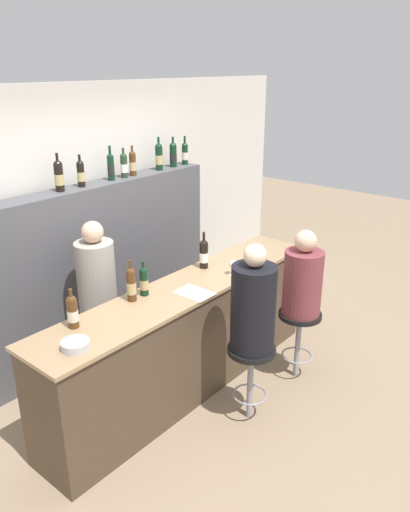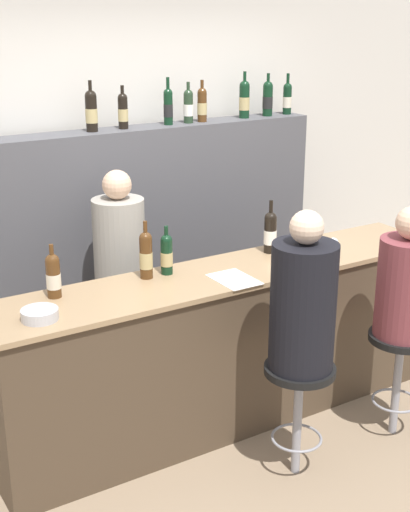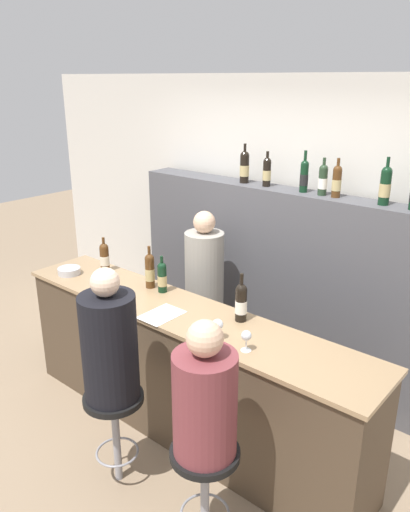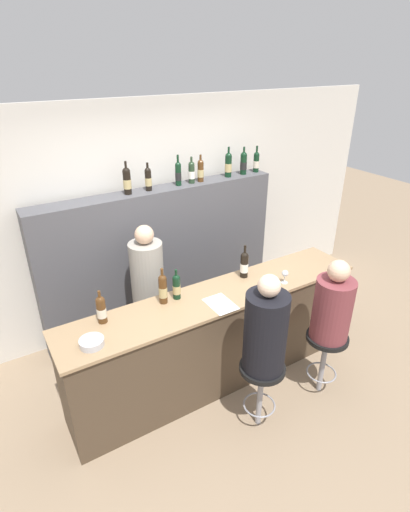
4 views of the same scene
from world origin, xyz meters
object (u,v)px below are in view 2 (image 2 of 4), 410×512
object	(u,v)px
wine_bottle_backbar_1	(123,111)
bar_stool_right	(400,356)
wine_bottle_backbar_6	(268,98)
wine_bottle_backbar_7	(287,98)
wine_bottle_counter_0	(53,275)
wine_bottle_backbar_2	(168,106)
wine_bottle_backbar_3	(188,106)
wine_glass_0	(305,250)
wine_bottle_backbar_0	(91,111)
wine_glass_1	(333,244)
bartender	(121,293)
metal_bowl	(40,314)
wine_bottle_backbar_5	(244,99)
guest_seated_left	(303,302)
bar_stool_left	(299,390)
guest_seated_right	(407,282)
wine_bottle_counter_3	(270,232)
wine_bottle_counter_1	(146,255)
wine_bottle_backbar_4	(202,104)
wine_bottle_counter_2	(167,254)

from	to	relation	value
wine_bottle_backbar_1	bar_stool_right	size ratio (longest dim) A/B	0.44
wine_bottle_backbar_6	wine_bottle_backbar_7	size ratio (longest dim) A/B	1.03
wine_bottle_backbar_7	wine_bottle_counter_0	bearing A→B (deg)	-156.26
wine_bottle_counter_0	wine_bottle_backbar_2	distance (m)	1.79
wine_bottle_backbar_3	wine_glass_0	xyz separation A→B (m)	(0.03, -1.33, -0.72)
wine_bottle_backbar_0	wine_glass_0	world-z (taller)	wine_bottle_backbar_0
wine_glass_1	bartender	bearing A→B (deg)	141.04
metal_bowl	bartender	world-z (taller)	bartender
metal_bowl	wine_glass_1	bearing A→B (deg)	-1.65
wine_bottle_backbar_5	guest_seated_left	bearing A→B (deg)	-115.63
wine_bottle_backbar_6	wine_glass_0	bearing A→B (deg)	-116.79
bar_stool_left	guest_seated_right	world-z (taller)	guest_seated_right
wine_bottle_counter_3	bar_stool_left	xyz separation A→B (m)	(-0.39, -0.82, -0.62)
wine_bottle_backbar_2	wine_bottle_backbar_5	xyz separation A→B (m)	(0.65, 0.00, 0.01)
wine_bottle_backbar_3	wine_bottle_counter_1	bearing A→B (deg)	-130.80
wine_bottle_backbar_5	wine_bottle_backbar_6	size ratio (longest dim) A/B	1.07
wine_bottle_backbar_2	wine_bottle_backbar_5	bearing A→B (deg)	0.00
wine_bottle_backbar_6	metal_bowl	bearing A→B (deg)	-151.16
wine_bottle_backbar_0	wine_bottle_backbar_4	size ratio (longest dim) A/B	1.13
guest_seated_right	wine_bottle_counter_0	bearing A→B (deg)	155.72
wine_bottle_backbar_3	bartender	xyz separation A→B (m)	(-0.80, -0.48, -1.12)
wine_bottle_backbar_0	guest_seated_right	size ratio (longest dim) A/B	0.43
guest_seated_left	guest_seated_right	distance (m)	0.76
guest_seated_right	wine_bottle_backbar_2	bearing A→B (deg)	106.06
bar_stool_left	guest_seated_left	size ratio (longest dim) A/B	0.76
wine_bottle_counter_1	wine_bottle_backbar_2	size ratio (longest dim) A/B	1.03
metal_bowl	guest_seated_left	distance (m)	1.34
wine_bottle_backbar_0	wine_bottle_backbar_2	size ratio (longest dim) A/B	1.02
wine_bottle_backbar_0	guest_seated_right	world-z (taller)	wine_bottle_backbar_0
guest_seated_left	guest_seated_right	world-z (taller)	guest_seated_left
wine_bottle_backbar_3	wine_bottle_backbar_4	xyz separation A→B (m)	(0.12, 0.00, 0.00)
wine_bottle_backbar_2	bar_stool_left	distance (m)	2.27
wine_glass_0	bar_stool_left	xyz separation A→B (m)	(-0.43, -0.52, -0.58)
guest_seated_right	bar_stool_left	bearing A→B (deg)	180.00
wine_bottle_counter_2	guest_seated_left	world-z (taller)	guest_seated_left
metal_bowl	wine_bottle_backbar_4	bearing A→B (deg)	36.46
metal_bowl	wine_bottle_backbar_7	bearing A→B (deg)	26.97
wine_bottle_counter_2	wine_bottle_backbar_3	bearing A→B (deg)	53.76
wine_bottle_backbar_1	metal_bowl	world-z (taller)	wine_bottle_backbar_1
metal_bowl	bartender	distance (m)	1.19
wine_glass_1	wine_glass_0	bearing A→B (deg)	180.00
wine_bottle_backbar_4	wine_glass_1	xyz separation A→B (m)	(0.14, -1.33, -0.72)
wine_bottle_counter_0	wine_bottle_backbar_7	xyz separation A→B (m)	(2.34, 1.03, 0.69)
wine_bottle_backbar_0	wine_bottle_backbar_2	bearing A→B (deg)	0.00
wine_bottle_backbar_6	metal_bowl	size ratio (longest dim) A/B	1.71
metal_bowl	bar_stool_left	distance (m)	1.44
guest_seated_left	wine_bottle_counter_1	bearing A→B (deg)	121.07
wine_bottle_backbar_0	wine_bottle_backbar_1	bearing A→B (deg)	0.00
wine_bottle_backbar_7	metal_bowl	bearing A→B (deg)	-153.03
wine_bottle_backbar_5	wine_bottle_backbar_6	xyz separation A→B (m)	(0.22, 0.00, -0.01)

